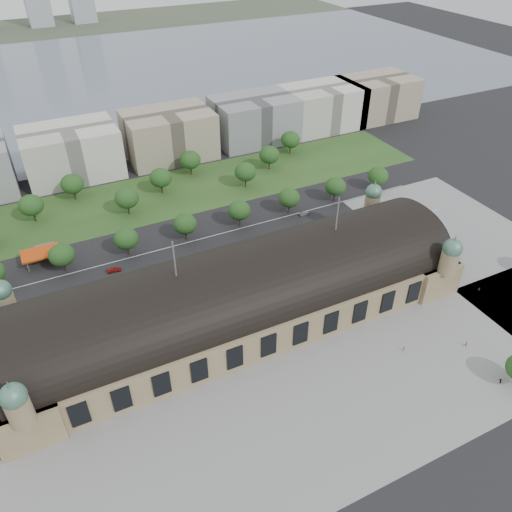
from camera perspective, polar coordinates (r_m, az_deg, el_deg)
name	(u,v)px	position (r m, az deg, el deg)	size (l,w,h in m)	color
ground	(241,319)	(167.96, -1.78, -7.22)	(900.00, 900.00, 0.00)	black
station	(240,296)	(161.08, -1.84, -4.56)	(150.00, 48.40, 44.30)	#9C8460
plaza_south	(340,406)	(146.25, 9.54, -16.60)	(190.00, 48.00, 0.12)	gray
plaza_east	(470,242)	(221.30, 23.23, 1.47)	(56.00, 100.00, 0.12)	gray
road_slab	(150,273)	(191.27, -12.04, -1.86)	(260.00, 26.00, 0.10)	black
grass_belt	(126,203)	(237.50, -14.63, 5.84)	(300.00, 45.00, 0.10)	#284C1E
petrol_station	(43,251)	(209.75, -23.12, 0.48)	(14.00, 13.00, 5.05)	#C93E0B
lake	(78,78)	(428.57, -19.67, 18.57)	(700.00, 320.00, 0.08)	slate
far_shore	(44,27)	(622.58, -23.11, 22.90)	(700.00, 120.00, 0.14)	#44513D
office_3	(72,152)	(266.40, -20.32, 11.06)	(45.00, 32.00, 24.00)	silver
office_4	(169,135)	(274.59, -9.91, 13.50)	(45.00, 32.00, 24.00)	tan
office_5	(254,119)	(291.25, -0.22, 15.36)	(45.00, 32.00, 24.00)	gray
office_6	(322,107)	(312.39, 7.54, 16.52)	(45.00, 32.00, 24.00)	silver
office_7	(376,97)	(335.16, 13.58, 17.22)	(45.00, 32.00, 24.00)	tan
tree_row_3	(62,255)	(196.95, -21.33, 0.12)	(9.60, 9.60, 11.52)	#2D2116
tree_row_4	(126,239)	(198.57, -14.62, 1.92)	(9.60, 9.60, 11.52)	#2D2116
tree_row_5	(185,224)	(203.02, -8.11, 3.65)	(9.60, 9.60, 11.52)	#2D2116
tree_row_6	(239,210)	(210.14, -1.93, 5.23)	(9.60, 9.60, 11.52)	#2D2116
tree_row_7	(289,198)	(219.67, 3.81, 6.64)	(9.60, 9.60, 11.52)	#2D2116
tree_row_8	(335,186)	(231.30, 9.05, 7.86)	(9.60, 9.60, 11.52)	#2D2116
tree_row_9	(378,176)	(244.74, 13.77, 8.91)	(9.60, 9.60, 11.52)	#2D2116
tree_belt_4	(31,205)	(233.00, -24.33, 5.31)	(10.40, 10.40, 12.48)	#2D2116
tree_belt_5	(72,184)	(244.09, -20.28, 7.74)	(10.40, 10.40, 12.48)	#2D2116
tree_belt_6	(127,198)	(224.84, -14.56, 6.41)	(10.40, 10.40, 12.48)	#2D2116
tree_belt_7	(161,178)	(238.75, -10.85, 8.77)	(10.40, 10.40, 12.48)	#2D2116
tree_belt_8	(190,160)	(253.88, -7.53, 10.83)	(10.40, 10.40, 12.48)	#2D2116
tree_belt_9	(245,172)	(240.00, -1.22, 9.58)	(10.40, 10.40, 12.48)	#2D2116
tree_belt_10	(269,155)	(257.31, 1.53, 11.49)	(10.40, 10.40, 12.48)	#2D2116
tree_belt_11	(290,140)	(275.38, 3.95, 13.12)	(10.40, 10.40, 12.48)	#2D2116
traffic_car_2	(51,316)	(181.63, -22.39, -6.31)	(2.35, 5.10, 1.42)	black
traffic_car_3	(114,270)	(194.61, -15.91, -1.52)	(2.16, 5.31, 1.54)	maroon
traffic_car_4	(187,270)	(189.07, -7.88, -1.55)	(1.76, 4.37, 1.49)	#192247
traffic_car_5	(304,213)	(221.80, 5.55, 4.87)	(1.66, 4.77, 1.57)	#5B5C63
traffic_car_6	(341,220)	(219.43, 9.65, 4.10)	(2.34, 5.08, 1.41)	#BCBCBE
parked_car_0	(48,324)	(178.67, -22.67, -7.22)	(1.41, 4.05, 1.33)	black
parked_car_1	(74,325)	(175.36, -20.04, -7.37)	(2.45, 5.32, 1.48)	maroon
parked_car_2	(6,337)	(179.71, -26.66, -8.24)	(2.05, 5.03, 1.46)	#191C46
parked_car_3	(87,321)	(175.45, -18.74, -7.05)	(1.50, 3.73, 1.27)	slate
parked_car_4	(95,319)	(175.51, -17.91, -6.82)	(1.37, 3.93, 1.29)	silver
parked_car_5	(83,314)	(178.45, -19.16, -6.28)	(2.33, 5.05, 1.40)	gray
parked_car_6	(156,293)	(179.97, -11.34, -4.21)	(2.32, 5.70, 1.65)	black
bus_west	(172,282)	(182.55, -9.60, -2.90)	(3.04, 12.99, 3.62)	#BB1E38
bus_mid	(197,269)	(187.14, -6.77, -1.49)	(3.02, 12.91, 3.60)	silver
bus_east	(292,238)	(202.79, 4.14, 2.03)	(3.15, 13.45, 3.75)	silver
pedestrian_0	(404,349)	(163.69, 16.53, -10.18)	(0.80, 0.46, 1.63)	gray
pedestrian_1	(466,344)	(171.68, 22.88, -9.26)	(0.65, 0.42, 1.77)	gray
pedestrian_2	(479,289)	(195.36, 24.13, -3.47)	(0.74, 0.43, 1.53)	gray
pedestrian_4	(500,381)	(164.63, 26.12, -12.72)	(1.20, 0.52, 1.86)	gray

